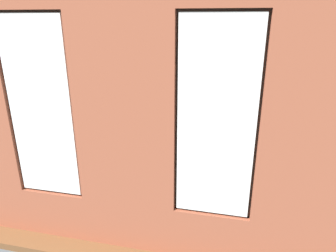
# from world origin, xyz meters

# --- Properties ---
(ground_plane) EXTENTS (6.92, 5.48, 0.10)m
(ground_plane) POSITION_xyz_m (0.00, 0.00, -0.05)
(ground_plane) COLOR brown
(brick_wall_with_windows) EXTENTS (6.32, 0.30, 3.49)m
(brick_wall_with_windows) POSITION_xyz_m (-0.00, 2.36, 1.73)
(brick_wall_with_windows) COLOR #9E5138
(brick_wall_with_windows) RESTS_ON ground_plane
(white_wall_right) EXTENTS (0.10, 4.48, 3.49)m
(white_wall_right) POSITION_xyz_m (3.11, 0.20, 1.75)
(white_wall_right) COLOR white
(white_wall_right) RESTS_ON ground_plane
(couch_by_window) EXTENTS (1.93, 0.87, 0.80)m
(couch_by_window) POSITION_xyz_m (0.22, 1.71, 0.33)
(couch_by_window) COLOR black
(couch_by_window) RESTS_ON ground_plane
(couch_left) EXTENTS (0.95, 2.10, 0.80)m
(couch_left) POSITION_xyz_m (-2.46, 0.18, 0.33)
(couch_left) COLOR black
(couch_left) RESTS_ON ground_plane
(coffee_table) EXTENTS (1.57, 0.83, 0.40)m
(coffee_table) POSITION_xyz_m (-0.22, -0.24, 0.36)
(coffee_table) COLOR olive
(coffee_table) RESTS_ON ground_plane
(cup_ceramic) EXTENTS (0.09, 0.09, 0.10)m
(cup_ceramic) POSITION_xyz_m (0.25, -0.11, 0.46)
(cup_ceramic) COLOR #33567F
(cup_ceramic) RESTS_ON coffee_table
(candle_jar) EXTENTS (0.08, 0.08, 0.10)m
(candle_jar) POSITION_xyz_m (-0.34, -0.11, 0.45)
(candle_jar) COLOR #B7333D
(candle_jar) RESTS_ON coffee_table
(table_plant_small) EXTENTS (0.15, 0.15, 0.26)m
(table_plant_small) POSITION_xyz_m (-0.22, -0.24, 0.54)
(table_plant_small) COLOR beige
(table_plant_small) RESTS_ON coffee_table
(remote_black) EXTENTS (0.17, 0.14, 0.02)m
(remote_black) POSITION_xyz_m (-0.02, -0.34, 0.41)
(remote_black) COLOR black
(remote_black) RESTS_ON coffee_table
(remote_gray) EXTENTS (0.07, 0.18, 0.02)m
(remote_gray) POSITION_xyz_m (-0.65, -0.38, 0.41)
(remote_gray) COLOR #59595B
(remote_gray) RESTS_ON coffee_table
(media_console) EXTENTS (0.98, 0.42, 0.54)m
(media_console) POSITION_xyz_m (2.81, -0.39, 0.27)
(media_console) COLOR black
(media_console) RESTS_ON ground_plane
(tv_flatscreen) EXTENTS (0.98, 0.20, 0.66)m
(tv_flatscreen) POSITION_xyz_m (2.81, -0.39, 0.88)
(tv_flatscreen) COLOR black
(tv_flatscreen) RESTS_ON media_console
(papasan_chair) EXTENTS (1.14, 1.14, 0.71)m
(papasan_chair) POSITION_xyz_m (0.21, -1.45, 0.45)
(papasan_chair) COLOR olive
(papasan_chair) RESTS_ON ground_plane
(potted_plant_corner_near_left) EXTENTS (0.66, 0.66, 0.89)m
(potted_plant_corner_near_left) POSITION_xyz_m (-2.61, -1.74, 0.57)
(potted_plant_corner_near_left) COLOR #47423D
(potted_plant_corner_near_left) RESTS_ON ground_plane
(potted_plant_by_left_couch) EXTENTS (0.30, 0.30, 0.62)m
(potted_plant_by_left_couch) POSITION_xyz_m (-2.06, -1.30, 0.39)
(potted_plant_by_left_couch) COLOR #9E5638
(potted_plant_by_left_couch) RESTS_ON ground_plane
(potted_plant_between_couches) EXTENTS (0.80, 0.80, 0.99)m
(potted_plant_between_couches) POSITION_xyz_m (-1.20, 1.66, 0.66)
(potted_plant_between_couches) COLOR brown
(potted_plant_between_couches) RESTS_ON ground_plane
(potted_plant_foreground_right) EXTENTS (0.73, 0.70, 1.18)m
(potted_plant_foreground_right) POSITION_xyz_m (2.51, -1.69, 0.49)
(potted_plant_foreground_right) COLOR #47423D
(potted_plant_foreground_right) RESTS_ON ground_plane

